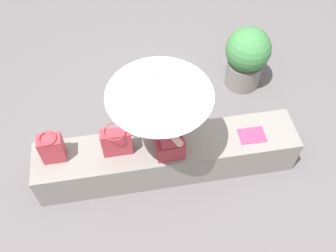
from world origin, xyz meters
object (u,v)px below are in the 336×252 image
tote_bag_canvas (52,148)px  magazine (252,135)px  parasol (159,85)px  person_seated (169,125)px  handbag_black (117,142)px  planter_near (247,56)px

tote_bag_canvas → magazine: (2.07, -0.07, -0.16)m
parasol → tote_bag_canvas: (-1.07, 0.12, -0.83)m
person_seated → handbag_black: size_ratio=2.54×
handbag_black → parasol: bearing=-10.8°
magazine → person_seated: bearing=-178.5°
tote_bag_canvas → planter_near: size_ratio=0.40×
parasol → magazine: 1.41m
person_seated → magazine: person_seated is taller
tote_bag_canvas → magazine: 2.08m
person_seated → parasol: bearing=-154.4°
person_seated → planter_near: person_seated is taller
handbag_black → magazine: size_ratio=1.26×
person_seated → magazine: bearing=0.4°
parasol → handbag_black: 0.94m
person_seated → planter_near: size_ratio=1.03×
parasol → magazine: (0.99, 0.05, -1.00)m
planter_near → parasol: bearing=-136.0°
handbag_black → planter_near: 2.11m
magazine → handbag_black: bearing=179.7°
parasol → handbag_black: parasol is taller
parasol → tote_bag_canvas: 1.37m
planter_near → person_seated: bearing=-134.9°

